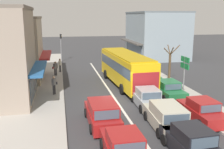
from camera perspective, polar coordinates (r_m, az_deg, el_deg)
name	(u,v)px	position (r m, az deg, el deg)	size (l,w,h in m)	color
ground_plane	(116,101)	(21.64, 0.95, -5.76)	(140.00, 140.00, 0.00)	#353538
lane_centre_line	(108,88)	(25.39, -0.96, -2.96)	(0.20, 28.00, 0.01)	silver
sidewalk_left	(37,86)	(27.04, -16.09, -2.35)	(5.20, 44.00, 0.14)	#A39E96
kerb_right	(160,80)	(28.93, 10.48, -1.11)	(2.80, 44.00, 0.12)	#A39E96
shopfront_mid_block	(4,49)	(29.81, -22.53, 5.05)	(8.70, 7.18, 6.79)	#B2A38E
building_right_far	(156,35)	(44.81, 9.56, 8.52)	(8.80, 11.03, 7.52)	#84939E
city_bus	(126,67)	(26.04, 2.99, 1.66)	(3.18, 10.98, 3.23)	yellow
wagon_queue_gap_filler	(166,117)	(16.66, 11.77, -9.07)	(2.09, 4.58, 1.58)	#B7B29E
wagon_adjacent_lane_trail	(102,113)	(16.89, -2.13, -8.48)	(1.99, 4.53, 1.58)	maroon
sedan_adjacent_lane_lead	(124,148)	(13.00, 2.67, -15.71)	(1.92, 4.21, 1.47)	maroon
sedan_queue_far_back	(148,98)	(20.27, 7.74, -5.20)	(1.97, 4.24, 1.47)	#9EA3A8
hatchback_behind_bus_near	(190,142)	(14.01, 16.67, -13.83)	(1.95, 3.77, 1.54)	black
parked_sedan_kerb_front	(202,111)	(18.55, 18.99, -7.50)	(1.94, 4.22, 1.47)	maroon
parked_sedan_kerb_second	(168,90)	(22.93, 12.06, -3.26)	(1.98, 4.24, 1.47)	#1E6638
parked_wagon_kerb_third	(147,75)	(27.91, 7.57, -0.07)	(1.96, 4.51, 1.58)	#1E6638
traffic_light_downstreet	(61,43)	(40.50, -11.07, 6.77)	(0.32, 0.24, 4.20)	gray
directional_road_sign	(185,67)	(22.68, 15.54, 1.69)	(0.10, 1.40, 3.60)	gray
street_tree_right	(170,66)	(26.97, 12.47, 1.86)	(1.72, 1.44, 4.03)	brown
pedestrian_with_handbag_near	(54,84)	(23.25, -12.51, -2.03)	(0.50, 0.60, 1.63)	#333338
pedestrian_browsing_midblock	(55,68)	(30.56, -12.24, 1.47)	(0.63, 0.47, 1.63)	#333338
pedestrian_far_walker	(60,64)	(32.47, -11.26, 2.16)	(0.35, 0.52, 1.63)	#333338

